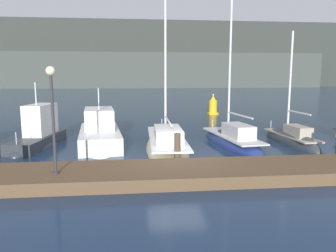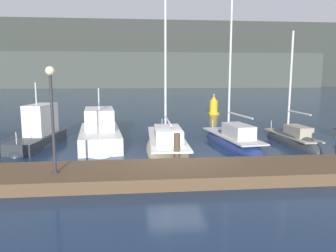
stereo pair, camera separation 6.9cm
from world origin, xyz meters
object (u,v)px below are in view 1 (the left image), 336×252
at_px(sailboat_berth_5, 167,147).
at_px(sailboat_berth_6, 232,142).
at_px(sailboat_berth_7, 291,142).
at_px(motorboat_berth_3, 39,139).
at_px(dock_lamppost, 52,102).
at_px(channel_buoy, 213,107).
at_px(motorboat_berth_4, 100,138).

bearing_deg(sailboat_berth_5, sailboat_berth_6, 14.88).
bearing_deg(sailboat_berth_7, sailboat_berth_5, -172.42).
xyz_separation_m(motorboat_berth_3, dock_lamppost, (2.48, -6.88, 2.57)).
bearing_deg(sailboat_berth_5, dock_lamppost, -131.03).
bearing_deg(sailboat_berth_5, channel_buoy, 67.78).
height_order(motorboat_berth_4, sailboat_berth_7, sailboat_berth_7).
bearing_deg(dock_lamppost, motorboat_berth_4, 82.90).
distance_m(sailboat_berth_5, channel_buoy, 16.65).
xyz_separation_m(channel_buoy, dock_lamppost, (-10.79, -20.57, 2.22)).
xyz_separation_m(motorboat_berth_3, motorboat_berth_4, (3.35, 0.08, -0.02)).
distance_m(sailboat_berth_7, dock_lamppost, 13.69).
relative_size(sailboat_berth_6, dock_lamppost, 2.37).
xyz_separation_m(motorboat_berth_4, sailboat_berth_6, (7.51, -0.76, -0.26)).
height_order(motorboat_berth_3, sailboat_berth_6, sailboat_berth_6).
distance_m(motorboat_berth_3, dock_lamppost, 7.75).
bearing_deg(sailboat_berth_6, dock_lamppost, -143.49).
height_order(sailboat_berth_5, sailboat_berth_7, sailboat_berth_5).
distance_m(sailboat_berth_6, dock_lamppost, 10.80).
relative_size(motorboat_berth_3, sailboat_berth_5, 0.42).
bearing_deg(sailboat_berth_5, motorboat_berth_4, 153.76).
bearing_deg(motorboat_berth_3, sailboat_berth_6, -3.61).
bearing_deg(motorboat_berth_3, sailboat_berth_7, -2.91).
distance_m(sailboat_berth_5, sailboat_berth_6, 4.01).
bearing_deg(channel_buoy, dock_lamppost, -117.67).
bearing_deg(motorboat_berth_4, sailboat_berth_7, -4.19).
bearing_deg(channel_buoy, sailboat_berth_5, -112.22).
bearing_deg(channel_buoy, sailboat_berth_6, -99.54).
height_order(motorboat_berth_4, dock_lamppost, dock_lamppost).
distance_m(motorboat_berth_3, motorboat_berth_4, 3.35).
xyz_separation_m(sailboat_berth_5, dock_lamppost, (-4.50, -5.17, 2.81)).
xyz_separation_m(motorboat_berth_4, channel_buoy, (9.92, 13.62, 0.37)).
height_order(sailboat_berth_6, sailboat_berth_7, sailboat_berth_6).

